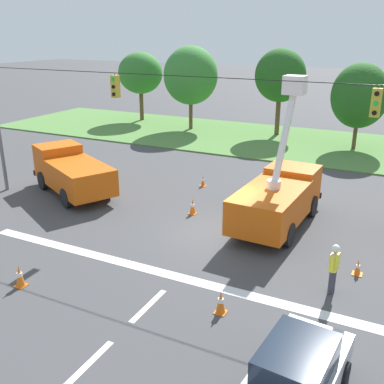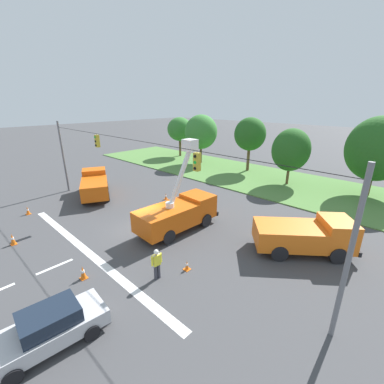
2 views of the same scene
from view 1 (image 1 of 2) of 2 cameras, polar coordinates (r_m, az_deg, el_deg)
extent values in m
plane|color=#424244|center=(19.65, 3.89, -5.31)|extent=(200.00, 200.00, 0.00)
cube|color=#517F3D|center=(36.09, 15.15, 5.79)|extent=(56.00, 12.00, 0.10)
cube|color=silver|center=(16.37, -1.79, -10.72)|extent=(17.60, 0.50, 0.01)
cube|color=silver|center=(14.91, -5.55, -14.15)|extent=(0.20, 2.00, 0.01)
cube|color=silver|center=(13.00, -13.01, -20.48)|extent=(0.20, 2.00, 0.01)
cylinder|color=black|center=(17.90, 4.39, 14.22)|extent=(26.00, 0.03, 0.03)
cylinder|color=black|center=(20.48, -9.79, 14.54)|extent=(0.02, 0.02, 0.10)
cube|color=gold|center=(20.53, -9.70, 13.07)|extent=(0.32, 0.28, 0.96)
cylinder|color=green|center=(20.37, -10.03, 13.91)|extent=(0.16, 0.05, 0.16)
cylinder|color=black|center=(20.40, -9.97, 13.02)|extent=(0.16, 0.05, 0.16)
cylinder|color=black|center=(20.44, -9.92, 12.13)|extent=(0.16, 0.05, 0.16)
cylinder|color=black|center=(16.63, 22.57, 12.24)|extent=(0.02, 0.02, 0.10)
cube|color=gold|center=(16.69, 22.33, 10.45)|extent=(0.32, 0.28, 0.96)
cylinder|color=black|center=(16.49, 22.43, 11.47)|extent=(0.16, 0.05, 0.16)
cylinder|color=green|center=(16.53, 22.28, 10.38)|extent=(0.16, 0.05, 0.16)
cylinder|color=black|center=(16.58, 22.14, 9.29)|extent=(0.16, 0.05, 0.16)
cylinder|color=brown|center=(44.96, -6.42, 10.71)|extent=(0.38, 0.38, 2.77)
ellipsoid|color=#33752D|center=(44.58, -6.58, 14.78)|extent=(4.28, 4.08, 3.88)
cylinder|color=brown|center=(40.45, -0.15, 9.85)|extent=(0.32, 0.32, 2.77)
ellipsoid|color=#387F33|center=(40.02, -0.16, 14.58)|extent=(4.62, 4.97, 4.96)
cylinder|color=brown|center=(38.65, 10.82, 9.37)|extent=(0.38, 0.38, 3.21)
ellipsoid|color=#235B1E|center=(38.22, 11.15, 14.32)|extent=(4.13, 3.97, 4.27)
cylinder|color=brown|center=(35.51, 19.99, 6.86)|extent=(0.29, 0.29, 2.25)
ellipsoid|color=#235B1E|center=(35.05, 20.53, 11.38)|extent=(4.04, 4.43, 4.64)
cube|color=#D6560F|center=(19.47, 9.88, -1.84)|extent=(2.62, 4.46, 1.48)
cube|color=#D6560F|center=(22.23, 12.61, 1.04)|extent=(2.41, 1.97, 1.73)
cube|color=#1E2838|center=(22.74, 13.16, 2.22)|extent=(2.06, 0.19, 0.78)
cube|color=black|center=(23.38, 13.22, 0.07)|extent=(2.43, 0.27, 0.30)
cylinder|color=black|center=(22.60, 9.57, -0.76)|extent=(0.32, 1.01, 1.00)
cylinder|color=black|center=(22.03, 15.02, -1.73)|extent=(0.32, 1.01, 1.00)
cylinder|color=black|center=(19.45, 5.88, -4.03)|extent=(0.32, 1.01, 1.00)
cylinder|color=black|center=(18.77, 12.16, -5.29)|extent=(0.32, 1.01, 1.00)
cylinder|color=silver|center=(19.44, 10.35, 0.97)|extent=(0.60, 0.60, 0.36)
cube|color=white|center=(19.87, 11.60, 6.59)|extent=(0.34, 2.19, 4.00)
cube|color=white|center=(20.44, 12.91, 13.11)|extent=(0.93, 0.84, 0.80)
cube|color=#D6560F|center=(23.97, -14.06, 1.83)|extent=(4.76, 4.00, 1.36)
cube|color=#D6560F|center=(26.57, -16.58, 3.87)|extent=(2.62, 2.83, 1.84)
cube|color=#1E2838|center=(27.06, -17.11, 4.80)|extent=(1.01, 1.84, 0.83)
cube|color=black|center=(27.66, -17.13, 2.75)|extent=(1.23, 2.18, 0.30)
cylinder|color=black|center=(26.29, -18.43, 1.41)|extent=(1.02, 0.71, 1.00)
cylinder|color=black|center=(26.97, -14.06, 2.29)|extent=(1.02, 0.71, 1.00)
cylinder|color=black|center=(23.17, -15.69, -0.72)|extent=(1.02, 0.71, 1.00)
cylinder|color=black|center=(23.94, -10.85, 0.34)|extent=(1.02, 0.71, 1.00)
cube|color=#B7B7BC|center=(11.46, 12.65, -22.69)|extent=(2.14, 4.44, 0.64)
cube|color=#192333|center=(11.17, 13.18, -19.86)|extent=(1.68, 2.19, 0.60)
cylinder|color=black|center=(12.52, 18.73, -21.04)|extent=(0.26, 0.66, 0.64)
cylinder|color=black|center=(12.84, 10.86, -19.04)|extent=(0.26, 0.66, 0.64)
cylinder|color=#383842|center=(15.91, 17.26, -10.91)|extent=(0.18, 0.18, 0.85)
cylinder|color=#383842|center=(16.08, 17.47, -10.59)|extent=(0.18, 0.18, 0.85)
cube|color=yellow|center=(15.65, 17.63, -8.45)|extent=(0.28, 0.42, 0.60)
cube|color=silver|center=(15.65, 17.63, -8.45)|extent=(0.13, 0.43, 0.62)
cylinder|color=yellow|center=(15.40, 17.36, -8.77)|extent=(0.11, 0.11, 0.55)
cylinder|color=yellow|center=(15.87, 17.92, -7.95)|extent=(0.11, 0.11, 0.55)
sphere|color=tan|center=(15.46, 17.80, -7.04)|extent=(0.22, 0.22, 0.22)
sphere|color=white|center=(15.43, 17.82, -6.84)|extent=(0.26, 0.26, 0.26)
cube|color=orange|center=(25.57, 1.39, 0.79)|extent=(0.36, 0.36, 0.03)
cone|color=orange|center=(25.47, 1.39, 1.45)|extent=(0.23, 0.23, 0.58)
cylinder|color=white|center=(25.46, 1.39, 1.51)|extent=(0.14, 0.14, 0.10)
cube|color=orange|center=(16.90, -20.89, -11.05)|extent=(0.36, 0.36, 0.03)
cone|color=orange|center=(16.70, -21.05, -9.87)|extent=(0.31, 0.31, 0.77)
cylinder|color=white|center=(16.69, -21.07, -9.76)|extent=(0.19, 0.19, 0.14)
cube|color=orange|center=(17.56, 20.21, -9.75)|extent=(0.36, 0.36, 0.03)
cone|color=orange|center=(17.42, 20.33, -8.91)|extent=(0.22, 0.22, 0.55)
cylinder|color=white|center=(17.41, 20.34, -8.83)|extent=(0.14, 0.14, 0.10)
cube|color=orange|center=(21.70, 0.07, -2.73)|extent=(0.36, 0.36, 0.03)
cone|color=orange|center=(21.56, 0.07, -1.80)|extent=(0.29, 0.29, 0.73)
cylinder|color=white|center=(21.54, 0.07, -1.71)|extent=(0.18, 0.18, 0.13)
cube|color=orange|center=(14.55, 3.64, -14.99)|extent=(0.36, 0.36, 0.03)
cone|color=orange|center=(14.33, 3.67, -13.70)|extent=(0.30, 0.30, 0.75)
cylinder|color=white|center=(14.31, 3.68, -13.58)|extent=(0.19, 0.19, 0.14)
camera|label=2|loc=(10.20, 77.00, 9.00)|focal=24.00mm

